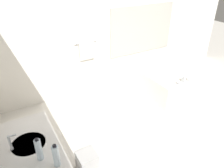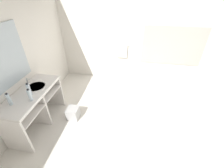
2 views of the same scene
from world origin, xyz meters
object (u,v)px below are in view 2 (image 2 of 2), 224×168
Objects in this scene: bathtub at (170,88)px; waste_bin at (73,113)px; water_bottle_2 at (29,89)px; water_bottle_1 at (30,95)px; water_bottle_3 at (9,99)px.

waste_bin is at bearing -152.24° from bathtub.
water_bottle_2 reaches higher than bathtub.
water_bottle_1 is (-2.84, -1.74, 0.74)m from bathtub.
water_bottle_2 reaches higher than water_bottle_3.
bathtub is at bearing 27.76° from waste_bin.
water_bottle_1 reaches higher than water_bottle_3.
waste_bin is at bearing 45.93° from water_bottle_1.
bathtub is 6.07× the size of water_bottle_1.
water_bottle_1 reaches higher than waste_bin.
water_bottle_1 is 0.34m from water_bottle_3.
water_bottle_3 reaches higher than bathtub.
water_bottle_2 is (-2.96, -1.59, 0.74)m from bathtub.
waste_bin is (-2.35, -1.24, -0.13)m from bathtub.
water_bottle_2 is at bearing -149.99° from waste_bin.
water_bottle_3 is at bearing -148.61° from bathtub.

